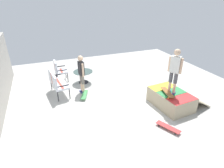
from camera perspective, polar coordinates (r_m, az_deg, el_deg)
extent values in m
cube|color=beige|center=(7.40, 0.64, -6.06)|extent=(12.00, 12.00, 0.10)
cube|color=tan|center=(7.36, 17.51, -4.48)|extent=(1.67, 1.18, 0.59)
cube|color=red|center=(6.90, 20.75, -4.29)|extent=(0.59, 1.06, 0.01)
cube|color=#338C4C|center=(7.22, 17.83, -2.43)|extent=(0.59, 1.06, 0.01)
cube|color=yellow|center=(7.55, 15.17, -0.72)|extent=(0.59, 1.06, 0.01)
cylinder|color=#B2B2B7|center=(6.92, 14.70, -3.57)|extent=(1.52, 0.17, 0.05)
cube|color=tan|center=(7.97, 22.29, -3.08)|extent=(1.61, 0.95, 0.49)
cylinder|color=black|center=(7.73, -12.87, -2.94)|extent=(0.04, 0.04, 0.44)
cylinder|color=black|center=(8.74, -15.15, 0.37)|extent=(0.04, 0.04, 0.44)
cylinder|color=black|center=(7.64, -16.23, -3.73)|extent=(0.04, 0.04, 0.44)
cylinder|color=black|center=(8.67, -18.13, -0.30)|extent=(0.04, 0.04, 0.44)
cube|color=silver|center=(8.07, -15.87, 0.09)|extent=(1.31, 0.71, 0.08)
cube|color=#B74738|center=(8.05, -15.91, 0.36)|extent=(1.21, 0.26, 0.00)
cube|color=silver|center=(7.91, -17.76, 1.61)|extent=(1.25, 0.24, 0.50)
cube|color=#B74738|center=(7.91, -17.76, 1.61)|extent=(0.11, 0.10, 0.46)
cube|color=black|center=(7.47, -14.86, -0.60)|extent=(0.10, 0.47, 0.04)
cube|color=black|center=(8.55, -17.02, 2.61)|extent=(0.10, 0.47, 0.04)
cylinder|color=black|center=(9.20, -13.41, 1.90)|extent=(0.04, 0.04, 0.44)
cylinder|color=black|center=(9.70, -13.99, 3.11)|extent=(0.04, 0.04, 0.44)
cylinder|color=black|center=(9.16, -16.29, 1.42)|extent=(0.04, 0.04, 0.44)
cylinder|color=black|center=(9.65, -16.72, 2.65)|extent=(0.04, 0.04, 0.44)
cube|color=silver|center=(9.32, -15.29, 3.75)|extent=(0.63, 0.56, 0.08)
cube|color=#B74738|center=(9.31, -15.32, 3.99)|extent=(0.58, 0.11, 0.00)
cube|color=silver|center=(9.20, -16.95, 5.18)|extent=(0.62, 0.09, 0.50)
cube|color=#B74738|center=(9.20, -16.95, 5.18)|extent=(0.10, 0.09, 0.46)
cube|color=black|center=(9.00, -15.14, 4.04)|extent=(0.05, 0.47, 0.04)
cube|color=black|center=(9.54, -15.67, 5.24)|extent=(0.05, 0.47, 0.04)
cylinder|color=black|center=(8.98, -8.77, 2.09)|extent=(0.06, 0.06, 0.55)
cylinder|color=black|center=(9.08, -8.66, 0.59)|extent=(0.44, 0.44, 0.03)
cylinder|color=#425651|center=(8.86, -8.90, 3.77)|extent=(0.90, 0.90, 0.02)
cube|color=navy|center=(8.14, -8.69, -2.52)|extent=(0.14, 0.25, 0.05)
cylinder|color=beige|center=(8.04, -8.79, -1.15)|extent=(0.10, 0.10, 0.39)
cylinder|color=slate|center=(7.87, -8.98, 1.36)|extent=(0.13, 0.13, 0.39)
cube|color=navy|center=(8.29, -9.10, -2.02)|extent=(0.14, 0.25, 0.05)
cylinder|color=beige|center=(8.19, -9.21, -0.67)|extent=(0.10, 0.10, 0.39)
cylinder|color=slate|center=(8.02, -9.40, 1.80)|extent=(0.13, 0.13, 0.39)
cube|color=#262628|center=(7.76, -9.45, 4.81)|extent=(0.34, 0.22, 0.57)
sphere|color=beige|center=(7.62, -9.68, 7.79)|extent=(0.22, 0.22, 0.22)
cylinder|color=beige|center=(7.59, -8.92, 4.19)|extent=(0.08, 0.08, 0.54)
cylinder|color=beige|center=(7.95, -9.93, 5.13)|extent=(0.08, 0.08, 0.54)
cube|color=navy|center=(7.10, 18.27, -2.70)|extent=(0.23, 0.26, 0.05)
cylinder|color=beige|center=(7.00, 18.52, -1.13)|extent=(0.10, 0.10, 0.39)
cylinder|color=#4C4C51|center=(6.84, 18.97, 1.76)|extent=(0.13, 0.13, 0.39)
cube|color=navy|center=(7.14, 16.98, -2.35)|extent=(0.23, 0.26, 0.05)
cylinder|color=beige|center=(7.04, 17.21, -0.78)|extent=(0.10, 0.10, 0.39)
cylinder|color=#4C4C51|center=(6.88, 17.63, 2.11)|extent=(0.13, 0.13, 0.39)
cube|color=silver|center=(6.69, 18.88, 5.69)|extent=(0.37, 0.33, 0.57)
sphere|color=beige|center=(6.56, 19.42, 9.18)|extent=(0.22, 0.22, 0.22)
cylinder|color=beige|center=(6.65, 20.49, 5.14)|extent=(0.08, 0.08, 0.55)
cylinder|color=beige|center=(6.74, 17.24, 5.92)|extent=(0.08, 0.08, 0.55)
cube|color=#3F8C4C|center=(7.82, -8.47, -3.20)|extent=(0.82, 0.49, 0.02)
cylinder|color=silver|center=(8.09, -7.59, -2.64)|extent=(0.06, 0.05, 0.06)
cylinder|color=silver|center=(8.11, -8.71, -2.62)|extent=(0.06, 0.05, 0.06)
cylinder|color=silver|center=(7.61, -8.15, -4.67)|extent=(0.06, 0.05, 0.06)
cylinder|color=silver|center=(7.63, -9.34, -4.65)|extent=(0.06, 0.05, 0.06)
cube|color=#B23838|center=(6.27, 16.83, -12.49)|extent=(0.81, 0.52, 0.02)
cylinder|color=#333333|center=(6.46, 14.89, -11.64)|extent=(0.06, 0.05, 0.06)
cylinder|color=#333333|center=(6.35, 14.15, -12.32)|extent=(0.06, 0.05, 0.06)
cylinder|color=#333333|center=(6.29, 19.40, -13.56)|extent=(0.06, 0.05, 0.06)
cylinder|color=#333333|center=(6.17, 18.73, -14.31)|extent=(0.06, 0.05, 0.06)
cube|color=brown|center=(6.96, 16.64, -2.42)|extent=(0.82, 0.36, 0.01)
cylinder|color=gold|center=(7.24, 16.24, -1.78)|extent=(0.06, 0.04, 0.06)
cylinder|color=gold|center=(7.18, 15.08, -1.89)|extent=(0.06, 0.04, 0.06)
cylinder|color=gold|center=(6.81, 18.15, -3.95)|extent=(0.06, 0.04, 0.06)
cylinder|color=gold|center=(6.74, 16.93, -4.09)|extent=(0.06, 0.04, 0.06)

